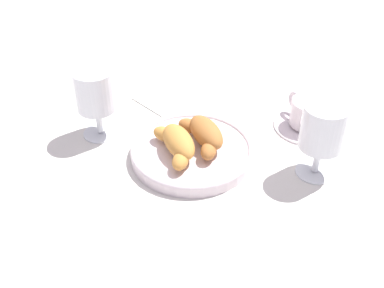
# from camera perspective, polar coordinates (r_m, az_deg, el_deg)

# --- Properties ---
(ground_plane) EXTENTS (2.20, 2.20, 0.00)m
(ground_plane) POSITION_cam_1_polar(r_m,az_deg,el_deg) (0.93, 1.13, -0.21)
(ground_plane) COLOR silver
(pastry_plate) EXTENTS (0.23, 0.23, 0.02)m
(pastry_plate) POSITION_cam_1_polar(r_m,az_deg,el_deg) (0.90, 0.00, -0.85)
(pastry_plate) COLOR silver
(pastry_plate) RESTS_ON ground_plane
(croissant_large) EXTENTS (0.14, 0.07, 0.04)m
(croissant_large) POSITION_cam_1_polar(r_m,az_deg,el_deg) (0.89, 1.34, 1.20)
(croissant_large) COLOR #AD6B33
(croissant_large) RESTS_ON pastry_plate
(croissant_small) EXTENTS (0.14, 0.06, 0.04)m
(croissant_small) POSITION_cam_1_polar(r_m,az_deg,el_deg) (0.87, -1.76, 0.14)
(croissant_small) COLOR #CC893D
(croissant_small) RESTS_ON pastry_plate
(coffee_cup_near) EXTENTS (0.14, 0.14, 0.06)m
(coffee_cup_near) POSITION_cam_1_polar(r_m,az_deg,el_deg) (1.00, 13.52, 3.22)
(coffee_cup_near) COLOR silver
(coffee_cup_near) RESTS_ON ground_plane
(juice_glass_left) EXTENTS (0.08, 0.08, 0.14)m
(juice_glass_left) POSITION_cam_1_polar(r_m,az_deg,el_deg) (0.84, 15.06, 1.55)
(juice_glass_left) COLOR white
(juice_glass_left) RESTS_ON ground_plane
(juice_glass_right) EXTENTS (0.08, 0.08, 0.14)m
(juice_glass_right) POSITION_cam_1_polar(r_m,az_deg,el_deg) (0.93, -11.26, 5.80)
(juice_glass_right) COLOR white
(juice_glass_right) RESTS_ON ground_plane
(folded_napkin) EXTENTS (0.14, 0.14, 0.01)m
(folded_napkin) POSITION_cam_1_polar(r_m,az_deg,el_deg) (1.07, -2.93, 5.38)
(folded_napkin) COLOR silver
(folded_napkin) RESTS_ON ground_plane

